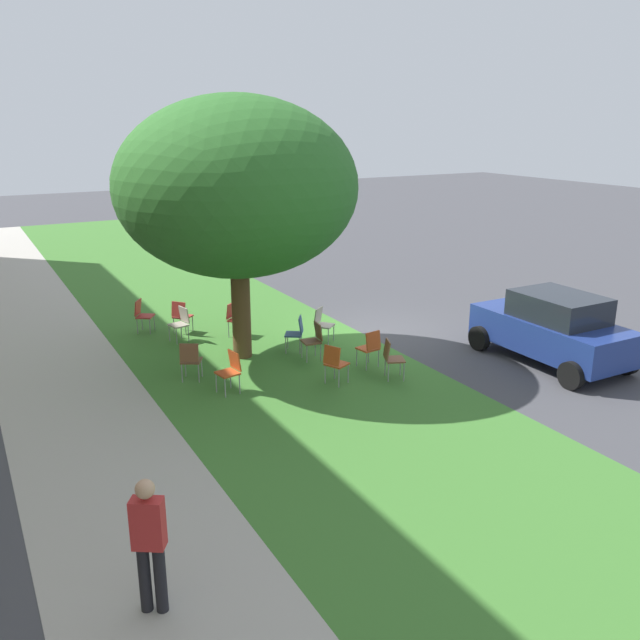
{
  "coord_description": "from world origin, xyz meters",
  "views": [
    {
      "loc": [
        -13.93,
        9.24,
        5.44
      ],
      "look_at": [
        -0.65,
        1.91,
        0.83
      ],
      "focal_mm": 37.43,
      "sensor_mm": 36.0,
      "label": 1
    }
  ],
  "objects_px": {
    "chair_3": "(392,356)",
    "chair_4": "(335,361)",
    "chair_0": "(181,321)",
    "chair_7": "(190,358)",
    "chair_6": "(181,314)",
    "street_tree": "(237,187)",
    "chair_11": "(297,331)",
    "pedestrian_0": "(149,541)",
    "chair_5": "(235,317)",
    "chair_2": "(314,338)",
    "parked_car": "(553,328)",
    "chair_9": "(370,346)",
    "chair_10": "(230,369)",
    "chair_1": "(322,322)",
    "chair_8": "(142,313)"
  },
  "relations": [
    {
      "from": "chair_0",
      "to": "chair_11",
      "type": "distance_m",
      "value": 3.06
    },
    {
      "from": "street_tree",
      "to": "chair_0",
      "type": "xyz_separation_m",
      "value": [
        1.8,
        0.92,
        -3.45
      ]
    },
    {
      "from": "chair_6",
      "to": "chair_9",
      "type": "xyz_separation_m",
      "value": [
        -4.51,
        -2.95,
        0.0
      ]
    },
    {
      "from": "chair_5",
      "to": "chair_9",
      "type": "xyz_separation_m",
      "value": [
        -3.63,
        -1.8,
        0.0
      ]
    },
    {
      "from": "street_tree",
      "to": "chair_7",
      "type": "bearing_deg",
      "value": 120.17
    },
    {
      "from": "street_tree",
      "to": "chair_9",
      "type": "xyz_separation_m",
      "value": [
        -2.09,
        -2.23,
        -3.45
      ]
    },
    {
      "from": "chair_6",
      "to": "chair_8",
      "type": "height_order",
      "value": "same"
    },
    {
      "from": "chair_3",
      "to": "chair_7",
      "type": "bearing_deg",
      "value": 62.83
    },
    {
      "from": "chair_3",
      "to": "chair_4",
      "type": "bearing_deg",
      "value": 75.7
    },
    {
      "from": "chair_5",
      "to": "pedestrian_0",
      "type": "xyz_separation_m",
      "value": [
        -8.99,
        4.62,
        0.41
      ]
    },
    {
      "from": "chair_7",
      "to": "chair_10",
      "type": "xyz_separation_m",
      "value": [
        -0.99,
        -0.52,
        0.0
      ]
    },
    {
      "from": "chair_9",
      "to": "street_tree",
      "type": "bearing_deg",
      "value": 46.85
    },
    {
      "from": "parked_car",
      "to": "street_tree",
      "type": "bearing_deg",
      "value": 58.02
    },
    {
      "from": "chair_3",
      "to": "pedestrian_0",
      "type": "xyz_separation_m",
      "value": [
        -4.57,
        6.46,
        0.41
      ]
    },
    {
      "from": "street_tree",
      "to": "chair_11",
      "type": "bearing_deg",
      "value": -104.29
    },
    {
      "from": "chair_0",
      "to": "chair_7",
      "type": "height_order",
      "value": "same"
    },
    {
      "from": "chair_7",
      "to": "chair_0",
      "type": "bearing_deg",
      "value": -13.38
    },
    {
      "from": "chair_3",
      "to": "chair_0",
      "type": "bearing_deg",
      "value": 34.29
    },
    {
      "from": "chair_10",
      "to": "parked_car",
      "type": "bearing_deg",
      "value": -104.93
    },
    {
      "from": "chair_5",
      "to": "parked_car",
      "type": "relative_size",
      "value": 0.24
    },
    {
      "from": "chair_0",
      "to": "chair_2",
      "type": "relative_size",
      "value": 1.0
    },
    {
      "from": "chair_3",
      "to": "chair_8",
      "type": "distance_m",
      "value": 7.03
    },
    {
      "from": "chair_4",
      "to": "pedestrian_0",
      "type": "distance_m",
      "value": 7.17
    },
    {
      "from": "street_tree",
      "to": "chair_4",
      "type": "bearing_deg",
      "value": -157.89
    },
    {
      "from": "street_tree",
      "to": "chair_10",
      "type": "height_order",
      "value": "street_tree"
    },
    {
      "from": "street_tree",
      "to": "chair_2",
      "type": "relative_size",
      "value": 6.78
    },
    {
      "from": "chair_6",
      "to": "chair_7",
      "type": "height_order",
      "value": "same"
    },
    {
      "from": "street_tree",
      "to": "chair_1",
      "type": "distance_m",
      "value": 4.08
    },
    {
      "from": "chair_4",
      "to": "pedestrian_0",
      "type": "xyz_separation_m",
      "value": [
        -4.89,
        5.23,
        0.41
      ]
    },
    {
      "from": "chair_1",
      "to": "chair_3",
      "type": "height_order",
      "value": "same"
    },
    {
      "from": "chair_2",
      "to": "parked_car",
      "type": "height_order",
      "value": "parked_car"
    },
    {
      "from": "chair_1",
      "to": "chair_11",
      "type": "relative_size",
      "value": 1.0
    },
    {
      "from": "street_tree",
      "to": "chair_0",
      "type": "distance_m",
      "value": 4.0
    },
    {
      "from": "street_tree",
      "to": "parked_car",
      "type": "height_order",
      "value": "street_tree"
    },
    {
      "from": "chair_3",
      "to": "chair_11",
      "type": "distance_m",
      "value": 2.74
    },
    {
      "from": "chair_0",
      "to": "chair_7",
      "type": "relative_size",
      "value": 1.0
    },
    {
      "from": "chair_2",
      "to": "chair_6",
      "type": "relative_size",
      "value": 1.0
    },
    {
      "from": "chair_0",
      "to": "chair_4",
      "type": "bearing_deg",
      "value": -155.84
    },
    {
      "from": "chair_6",
      "to": "street_tree",
      "type": "bearing_deg",
      "value": -163.5
    },
    {
      "from": "chair_9",
      "to": "chair_10",
      "type": "bearing_deg",
      "value": 86.68
    },
    {
      "from": "chair_3",
      "to": "chair_7",
      "type": "relative_size",
      "value": 1.0
    },
    {
      "from": "chair_2",
      "to": "chair_3",
      "type": "height_order",
      "value": "same"
    },
    {
      "from": "chair_10",
      "to": "parked_car",
      "type": "xyz_separation_m",
      "value": [
        -1.9,
        -7.14,
        0.32
      ]
    },
    {
      "from": "chair_0",
      "to": "chair_10",
      "type": "bearing_deg",
      "value": 178.01
    },
    {
      "from": "chair_7",
      "to": "chair_5",
      "type": "bearing_deg",
      "value": -39.25
    },
    {
      "from": "chair_3",
      "to": "chair_8",
      "type": "xyz_separation_m",
      "value": [
        5.88,
        3.85,
        0.0
      ]
    },
    {
      "from": "chair_9",
      "to": "pedestrian_0",
      "type": "distance_m",
      "value": 8.37
    },
    {
      "from": "chair_7",
      "to": "chair_11",
      "type": "bearing_deg",
      "value": -78.38
    },
    {
      "from": "chair_11",
      "to": "parked_car",
      "type": "xyz_separation_m",
      "value": [
        -3.48,
        -4.82,
        0.32
      ]
    },
    {
      "from": "chair_6",
      "to": "chair_8",
      "type": "bearing_deg",
      "value": 55.54
    }
  ]
}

